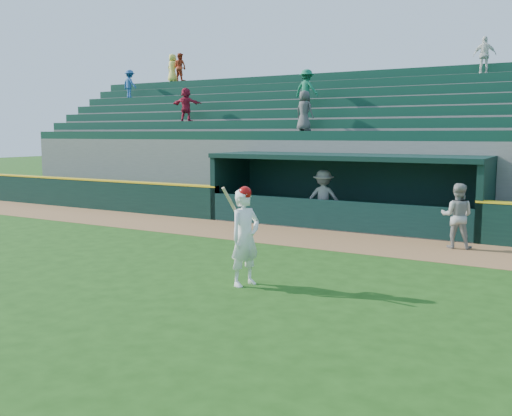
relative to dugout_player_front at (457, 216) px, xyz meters
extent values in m
plane|color=#1B4411|center=(-4.18, -5.52, -0.91)|extent=(120.00, 120.00, 0.00)
cube|color=brown|center=(-4.18, -0.62, -0.90)|extent=(40.00, 3.00, 0.01)
cube|color=black|center=(-16.43, 1.03, -0.31)|extent=(15.50, 0.30, 1.20)
cube|color=yellow|center=(-16.43, 1.03, 0.32)|extent=(15.50, 0.32, 0.06)
imported|color=gray|center=(0.00, 0.00, 0.00)|extent=(0.95, 0.77, 1.81)
imported|color=gray|center=(-4.76, 1.75, 0.06)|extent=(1.42, 1.11, 1.93)
cube|color=slate|center=(-4.18, 2.18, -0.89)|extent=(9.00, 2.60, 0.04)
cube|color=black|center=(-8.78, 2.18, 0.24)|extent=(0.20, 2.60, 2.30)
cube|color=black|center=(0.42, 2.18, 0.24)|extent=(0.20, 2.60, 2.30)
cube|color=black|center=(-4.18, 3.48, 0.24)|extent=(9.40, 0.20, 2.30)
cube|color=black|center=(-4.18, 2.18, 1.47)|extent=(9.40, 2.80, 0.16)
cube|color=black|center=(-4.18, 0.96, -0.41)|extent=(9.00, 0.16, 1.00)
cube|color=brown|center=(-4.18, 2.98, -0.66)|extent=(8.40, 0.45, 0.10)
cube|color=slate|center=(-4.18, 4.00, 0.55)|extent=(34.00, 0.85, 2.91)
cube|color=#0F3828|center=(-4.18, 3.88, 2.18)|extent=(34.00, 0.60, 0.36)
cube|color=slate|center=(-4.18, 4.85, 0.77)|extent=(34.00, 0.85, 3.36)
cube|color=#0F3828|center=(-4.18, 4.73, 2.63)|extent=(34.00, 0.60, 0.36)
cube|color=slate|center=(-4.18, 5.70, 1.00)|extent=(34.00, 0.85, 3.81)
cube|color=#0F3828|center=(-4.18, 5.58, 3.08)|extent=(34.00, 0.60, 0.36)
cube|color=slate|center=(-4.18, 6.55, 1.22)|extent=(34.00, 0.85, 4.26)
cube|color=#0F3828|center=(-4.18, 6.43, 3.53)|extent=(34.00, 0.60, 0.36)
cube|color=slate|center=(-4.18, 7.40, 1.45)|extent=(34.00, 0.85, 4.71)
cube|color=#0F3828|center=(-4.18, 7.28, 3.98)|extent=(34.00, 0.60, 0.36)
cube|color=slate|center=(-4.18, 8.25, 1.67)|extent=(34.00, 0.85, 5.16)
cube|color=#0F3828|center=(-4.18, 8.13, 4.43)|extent=(34.00, 0.60, 0.36)
cube|color=slate|center=(-4.18, 9.10, 1.90)|extent=(34.00, 0.85, 5.61)
cube|color=#0F3828|center=(-4.18, 8.98, 4.88)|extent=(34.00, 0.60, 0.36)
cube|color=slate|center=(-4.18, 9.68, 1.90)|extent=(34.50, 0.30, 5.61)
imported|color=silver|center=(-0.72, 8.15, 5.34)|extent=(0.90, 0.49, 1.45)
imported|color=maroon|center=(-12.82, 4.75, 3.56)|extent=(1.45, 0.71, 1.50)
imported|color=#176B49|center=(-7.23, 5.60, 4.08)|extent=(1.14, 0.77, 1.64)
imported|color=#E7D651|center=(-16.87, 9.00, 5.81)|extent=(0.77, 0.54, 1.50)
imported|color=#B2381B|center=(-16.37, 9.00, 5.82)|extent=(0.79, 0.65, 1.51)
imported|color=#295799|center=(-18.45, 7.30, 4.90)|extent=(1.05, 0.74, 1.48)
imported|color=#454545|center=(-6.52, 3.90, 3.14)|extent=(0.84, 0.65, 1.54)
imported|color=white|center=(-3.08, -6.28, 0.11)|extent=(0.68, 0.85, 2.03)
sphere|color=#AB0A09|center=(-3.08, -6.28, 1.05)|extent=(0.27, 0.27, 0.27)
cylinder|color=#D5B689|center=(-3.26, -6.50, 0.82)|extent=(0.23, 0.50, 0.76)
camera|label=1|loc=(2.95, -16.31, 2.27)|focal=40.00mm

